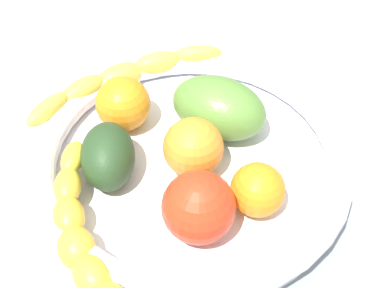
# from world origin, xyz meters

# --- Properties ---
(kitchen_counter) EXTENTS (1.20, 1.20, 0.03)m
(kitchen_counter) POSITION_xyz_m (0.00, 0.00, 0.01)
(kitchen_counter) COLOR gray
(kitchen_counter) RESTS_ON ground
(fruit_bowl) EXTENTS (0.36, 0.36, 0.05)m
(fruit_bowl) POSITION_xyz_m (0.00, 0.00, 0.06)
(fruit_bowl) COLOR white
(fruit_bowl) RESTS_ON kitchen_counter
(banana_draped_left) EXTENTS (0.15, 0.24, 0.04)m
(banana_draped_left) POSITION_xyz_m (-0.14, 0.06, 0.08)
(banana_draped_left) COLOR #E5C546
(banana_draped_left) RESTS_ON fruit_bowl
(banana_draped_right) EXTENTS (0.21, 0.15, 0.04)m
(banana_draped_right) POSITION_xyz_m (-0.03, -0.15, 0.08)
(banana_draped_right) COLOR yellow
(banana_draped_right) RESTS_ON fruit_bowl
(orange_front) EXTENTS (0.07, 0.07, 0.07)m
(orange_front) POSITION_xyz_m (-0.10, 0.01, 0.09)
(orange_front) COLOR orange
(orange_front) RESTS_ON fruit_bowl
(orange_mid_left) EXTENTS (0.07, 0.07, 0.07)m
(orange_mid_left) POSITION_xyz_m (0.01, -0.01, 0.09)
(orange_mid_left) COLOR orange
(orange_mid_left) RESTS_ON fruit_bowl
(orange_mid_right) EXTENTS (0.06, 0.06, 0.06)m
(orange_mid_right) POSITION_xyz_m (0.09, -0.02, 0.08)
(orange_mid_right) COLOR orange
(orange_mid_right) RESTS_ON fruit_bowl
(mango_green) EXTENTS (0.12, 0.08, 0.07)m
(mango_green) POSITION_xyz_m (-0.00, 0.06, 0.09)
(mango_green) COLOR #558638
(mango_green) RESTS_ON fruit_bowl
(avocado_dark) EXTENTS (0.10, 0.10, 0.06)m
(avocado_dark) POSITION_xyz_m (-0.07, -0.06, 0.08)
(avocado_dark) COLOR #254122
(avocado_dark) RESTS_ON fruit_bowl
(tomato_red) EXTENTS (0.07, 0.07, 0.07)m
(tomato_red) POSITION_xyz_m (0.05, -0.07, 0.09)
(tomato_red) COLOR red
(tomato_red) RESTS_ON fruit_bowl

